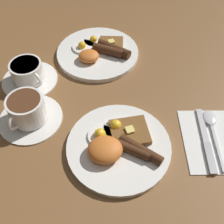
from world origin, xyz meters
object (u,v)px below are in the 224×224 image
(breakfast_plate_far, at_px, (99,52))
(breakfast_plate_near, at_px, (118,145))
(knife, at_px, (207,143))
(teacup_far, at_px, (28,74))
(spoon, at_px, (211,123))
(teacup_near, at_px, (28,112))

(breakfast_plate_far, bearing_deg, breakfast_plate_near, -82.28)
(knife, bearing_deg, teacup_far, 66.25)
(breakfast_plate_far, xyz_separation_m, teacup_far, (-0.21, -0.11, 0.01))
(breakfast_plate_far, xyz_separation_m, spoon, (0.29, -0.30, -0.00))
(breakfast_plate_far, bearing_deg, teacup_near, -124.62)
(breakfast_plate_near, relative_size, knife, 1.34)
(teacup_near, bearing_deg, breakfast_plate_near, -22.47)
(teacup_near, height_order, spoon, teacup_near)
(breakfast_plate_far, distance_m, spoon, 0.42)
(breakfast_plate_far, distance_m, teacup_far, 0.24)
(breakfast_plate_far, bearing_deg, teacup_far, -151.00)
(breakfast_plate_near, height_order, teacup_near, teacup_near)
(breakfast_plate_far, relative_size, knife, 1.40)
(teacup_far, distance_m, knife, 0.53)
(breakfast_plate_far, distance_m, knife, 0.44)
(teacup_near, bearing_deg, knife, -11.32)
(teacup_near, distance_m, teacup_far, 0.15)
(spoon, bearing_deg, breakfast_plate_far, 47.16)
(teacup_far, relative_size, spoon, 0.92)
(breakfast_plate_far, distance_m, teacup_near, 0.32)
(breakfast_plate_near, xyz_separation_m, spoon, (0.25, 0.06, -0.01))
(knife, distance_m, spoon, 0.06)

